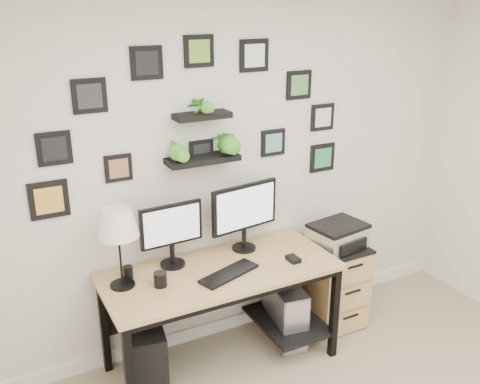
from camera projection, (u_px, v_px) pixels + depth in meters
room at (237, 320)px, 4.27m from camera, size 4.00×4.00×4.00m
desk at (224, 282)px, 3.69m from camera, size 1.60×0.70×0.75m
monitor_left at (171, 231)px, 3.57m from camera, size 0.44×0.18×0.45m
monitor_right at (245, 212)px, 3.79m from camera, size 0.54×0.19×0.50m
keyboard at (229, 274)px, 3.53m from camera, size 0.46×0.27×0.02m
mouse at (293, 259)px, 3.71m from camera, size 0.07×0.11×0.03m
table_lamp at (118, 225)px, 3.26m from camera, size 0.26×0.26×0.52m
mug at (160, 279)px, 3.38m from camera, size 0.08×0.08×0.09m
pen_cup at (128, 272)px, 3.48m from camera, size 0.07×0.07×0.08m
pc_tower_black at (147, 354)px, 3.56m from camera, size 0.29×0.51×0.48m
pc_tower_grey at (285, 312)px, 4.05m from camera, size 0.27×0.49×0.46m
file_cabinet at (331, 282)px, 4.27m from camera, size 0.43×0.53×0.67m
printer at (338, 235)px, 4.09m from camera, size 0.44×0.38×0.18m
wall_decor at (203, 128)px, 3.55m from camera, size 2.28×0.18×1.07m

